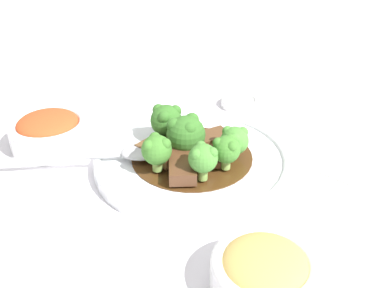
# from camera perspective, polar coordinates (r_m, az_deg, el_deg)

# --- Properties ---
(ground_plane) EXTENTS (4.00, 4.00, 0.00)m
(ground_plane) POSITION_cam_1_polar(r_m,az_deg,el_deg) (0.61, 0.00, -2.75)
(ground_plane) COLOR silver
(main_plate) EXTENTS (0.26, 0.26, 0.02)m
(main_plate) POSITION_cam_1_polar(r_m,az_deg,el_deg) (0.60, 0.00, -1.96)
(main_plate) COLOR white
(main_plate) RESTS_ON ground_plane
(beef_strip_0) EXTENTS (0.07, 0.06, 0.01)m
(beef_strip_0) POSITION_cam_1_polar(r_m,az_deg,el_deg) (0.62, 2.09, 0.66)
(beef_strip_0) COLOR brown
(beef_strip_0) RESTS_ON main_plate
(beef_strip_1) EXTENTS (0.08, 0.07, 0.02)m
(beef_strip_1) POSITION_cam_1_polar(r_m,az_deg,el_deg) (0.56, -1.24, -2.58)
(beef_strip_1) COLOR #56331E
(beef_strip_1) RESTS_ON main_plate
(beef_strip_2) EXTENTS (0.05, 0.06, 0.02)m
(beef_strip_2) POSITION_cam_1_polar(r_m,az_deg,el_deg) (0.59, -4.09, -0.99)
(beef_strip_2) COLOR brown
(beef_strip_2) RESTS_ON main_plate
(beef_strip_3) EXTENTS (0.07, 0.06, 0.01)m
(beef_strip_3) POSITION_cam_1_polar(r_m,az_deg,el_deg) (0.59, 1.54, -1.51)
(beef_strip_3) COLOR #56331E
(beef_strip_3) RESTS_ON main_plate
(broccoli_floret_0) EXTENTS (0.04, 0.04, 0.05)m
(broccoli_floret_0) POSITION_cam_1_polar(r_m,az_deg,el_deg) (0.56, 4.40, -0.65)
(broccoli_floret_0) COLOR #8EB756
(broccoli_floret_0) RESTS_ON main_plate
(broccoli_floret_1) EXTENTS (0.04, 0.04, 0.05)m
(broccoli_floret_1) POSITION_cam_1_polar(r_m,az_deg,el_deg) (0.55, -4.51, -0.69)
(broccoli_floret_1) COLOR #7FA84C
(broccoli_floret_1) RESTS_ON main_plate
(broccoli_floret_2) EXTENTS (0.04, 0.04, 0.05)m
(broccoli_floret_2) POSITION_cam_1_polar(r_m,az_deg,el_deg) (0.62, -3.29, 3.08)
(broccoli_floret_2) COLOR #8EB756
(broccoli_floret_2) RESTS_ON main_plate
(broccoli_floret_3) EXTENTS (0.05, 0.05, 0.05)m
(broccoli_floret_3) POSITION_cam_1_polar(r_m,az_deg,el_deg) (0.59, -0.74, 1.35)
(broccoli_floret_3) COLOR #7FA84C
(broccoli_floret_3) RESTS_ON main_plate
(broccoli_floret_4) EXTENTS (0.04, 0.04, 0.05)m
(broccoli_floret_4) POSITION_cam_1_polar(r_m,az_deg,el_deg) (0.53, 1.42, -1.78)
(broccoli_floret_4) COLOR #7FA84C
(broccoli_floret_4) RESTS_ON main_plate
(broccoli_floret_5) EXTENTS (0.04, 0.04, 0.04)m
(broccoli_floret_5) POSITION_cam_1_polar(r_m,az_deg,el_deg) (0.59, 5.43, 0.51)
(broccoli_floret_5) COLOR #8EB756
(broccoli_floret_5) RESTS_ON main_plate
(serving_spoon) EXTENTS (0.13, 0.19, 0.01)m
(serving_spoon) POSITION_cam_1_polar(r_m,az_deg,el_deg) (0.59, -8.13, -1.10)
(serving_spoon) COLOR #B7B7BC
(serving_spoon) RESTS_ON main_plate
(side_bowl_kimchi) EXTENTS (0.11, 0.11, 0.05)m
(side_bowl_kimchi) POSITION_cam_1_polar(r_m,az_deg,el_deg) (0.67, -17.70, 1.61)
(side_bowl_kimchi) COLOR white
(side_bowl_kimchi) RESTS_ON ground_plane
(side_bowl_appetizer) EXTENTS (0.10, 0.10, 0.04)m
(side_bowl_appetizer) POSITION_cam_1_polar(r_m,az_deg,el_deg) (0.44, 9.18, -15.65)
(side_bowl_appetizer) COLOR white
(side_bowl_appetizer) RESTS_ON ground_plane
(sauce_dish) EXTENTS (0.06, 0.06, 0.01)m
(sauce_dish) POSITION_cam_1_polar(r_m,az_deg,el_deg) (0.77, 6.04, 5.31)
(sauce_dish) COLOR white
(sauce_dish) RESTS_ON ground_plane
(paper_napkin) EXTENTS (0.14, 0.12, 0.01)m
(paper_napkin) POSITION_cam_1_polar(r_m,az_deg,el_deg) (0.67, 17.82, -0.93)
(paper_napkin) COLOR silver
(paper_napkin) RESTS_ON ground_plane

